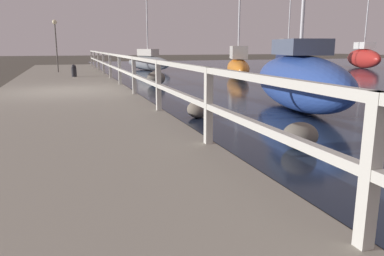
{
  "coord_description": "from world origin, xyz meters",
  "views": [
    {
      "loc": [
        0.08,
        -12.14,
        1.6
      ],
      "look_at": [
        3.43,
        -2.14,
        -0.7
      ],
      "focal_mm": 35.0,
      "sensor_mm": 36.0,
      "label": 1
    }
  ],
  "objects_px": {
    "mooring_bollard": "(74,71)",
    "sailboat_orange": "(238,65)",
    "sailboat_blue": "(299,80)",
    "dock_lamp": "(55,34)",
    "sailboat_navy": "(288,56)",
    "sailboat_gray": "(148,62)",
    "sailboat_red": "(363,57)"
  },
  "relations": [
    {
      "from": "mooring_bollard",
      "to": "dock_lamp",
      "type": "relative_size",
      "value": 0.2
    },
    {
      "from": "mooring_bollard",
      "to": "sailboat_orange",
      "type": "bearing_deg",
      "value": 1.64
    },
    {
      "from": "sailboat_orange",
      "to": "mooring_bollard",
      "type": "bearing_deg",
      "value": -158.3
    },
    {
      "from": "mooring_bollard",
      "to": "sailboat_red",
      "type": "distance_m",
      "value": 21.71
    },
    {
      "from": "dock_lamp",
      "to": "sailboat_navy",
      "type": "xyz_separation_m",
      "value": [
        16.6,
        4.06,
        -1.35
      ]
    },
    {
      "from": "sailboat_orange",
      "to": "sailboat_gray",
      "type": "distance_m",
      "value": 8.18
    },
    {
      "from": "mooring_bollard",
      "to": "sailboat_blue",
      "type": "bearing_deg",
      "value": -61.2
    },
    {
      "from": "sailboat_blue",
      "to": "sailboat_navy",
      "type": "relative_size",
      "value": 0.89
    },
    {
      "from": "sailboat_gray",
      "to": "sailboat_navy",
      "type": "bearing_deg",
      "value": -22.5
    },
    {
      "from": "sailboat_gray",
      "to": "sailboat_navy",
      "type": "height_order",
      "value": "sailboat_navy"
    },
    {
      "from": "mooring_bollard",
      "to": "sailboat_gray",
      "type": "xyz_separation_m",
      "value": [
        5.05,
        7.77,
        0.05
      ]
    },
    {
      "from": "sailboat_red",
      "to": "sailboat_orange",
      "type": "height_order",
      "value": "sailboat_red"
    },
    {
      "from": "sailboat_blue",
      "to": "sailboat_red",
      "type": "bearing_deg",
      "value": 55.52
    },
    {
      "from": "sailboat_red",
      "to": "sailboat_gray",
      "type": "height_order",
      "value": "sailboat_red"
    },
    {
      "from": "mooring_bollard",
      "to": "dock_lamp",
      "type": "bearing_deg",
      "value": 101.99
    },
    {
      "from": "dock_lamp",
      "to": "sailboat_gray",
      "type": "relative_size",
      "value": 0.46
    },
    {
      "from": "sailboat_blue",
      "to": "mooring_bollard",
      "type": "bearing_deg",
      "value": 130.96
    },
    {
      "from": "sailboat_gray",
      "to": "sailboat_blue",
      "type": "bearing_deg",
      "value": -110.3
    },
    {
      "from": "sailboat_navy",
      "to": "mooring_bollard",
      "type": "bearing_deg",
      "value": -142.87
    },
    {
      "from": "sailboat_orange",
      "to": "sailboat_navy",
      "type": "relative_size",
      "value": 0.96
    },
    {
      "from": "dock_lamp",
      "to": "sailboat_red",
      "type": "height_order",
      "value": "sailboat_red"
    },
    {
      "from": "mooring_bollard",
      "to": "dock_lamp",
      "type": "xyz_separation_m",
      "value": [
        -0.73,
        3.44,
        1.68
      ]
    },
    {
      "from": "dock_lamp",
      "to": "sailboat_blue",
      "type": "xyz_separation_m",
      "value": [
        6.01,
        -13.04,
        -1.46
      ]
    },
    {
      "from": "mooring_bollard",
      "to": "sailboat_blue",
      "type": "distance_m",
      "value": 10.96
    },
    {
      "from": "mooring_bollard",
      "to": "sailboat_orange",
      "type": "distance_m",
      "value": 8.25
    },
    {
      "from": "mooring_bollard",
      "to": "sailboat_orange",
      "type": "relative_size",
      "value": 0.08
    },
    {
      "from": "sailboat_orange",
      "to": "sailboat_blue",
      "type": "xyz_separation_m",
      "value": [
        -2.97,
        -9.84,
        0.1
      ]
    },
    {
      "from": "mooring_bollard",
      "to": "sailboat_blue",
      "type": "relative_size",
      "value": 0.08
    },
    {
      "from": "dock_lamp",
      "to": "sailboat_blue",
      "type": "bearing_deg",
      "value": -65.25
    },
    {
      "from": "dock_lamp",
      "to": "sailboat_red",
      "type": "distance_m",
      "value": 21.91
    },
    {
      "from": "dock_lamp",
      "to": "sailboat_red",
      "type": "bearing_deg",
      "value": 4.87
    },
    {
      "from": "sailboat_orange",
      "to": "sailboat_gray",
      "type": "bearing_deg",
      "value": 133.09
    }
  ]
}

